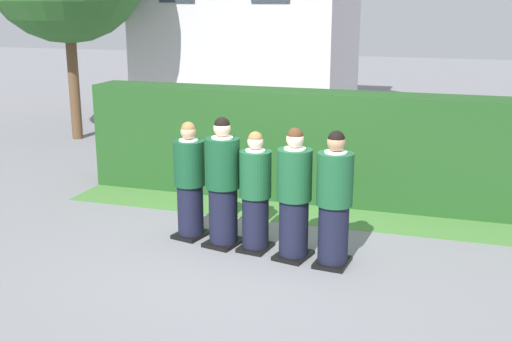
% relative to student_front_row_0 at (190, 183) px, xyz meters
% --- Properties ---
extents(ground_plane, '(60.00, 60.00, 0.00)m').
position_rel_student_front_row_0_xyz_m(ground_plane, '(0.98, -0.19, -0.75)').
color(ground_plane, slate).
extents(student_front_row_0, '(0.46, 0.52, 1.57)m').
position_rel_student_front_row_0_xyz_m(student_front_row_0, '(0.00, 0.00, 0.00)').
color(student_front_row_0, black).
rests_on(student_front_row_0, ground).
extents(student_front_row_1, '(0.49, 0.57, 1.69)m').
position_rel_student_front_row_0_xyz_m(student_front_row_1, '(0.52, -0.14, 0.06)').
color(student_front_row_1, black).
rests_on(student_front_row_1, ground).
extents(student_front_row_2, '(0.41, 0.52, 1.54)m').
position_rel_student_front_row_0_xyz_m(student_front_row_2, '(0.97, -0.18, -0.02)').
color(student_front_row_2, black).
rests_on(student_front_row_2, ground).
extents(student_front_row_3, '(0.47, 0.56, 1.64)m').
position_rel_student_front_row_0_xyz_m(student_front_row_3, '(1.50, -0.29, 0.03)').
color(student_front_row_3, black).
rests_on(student_front_row_3, ground).
extents(student_front_row_4, '(0.43, 0.51, 1.65)m').
position_rel_student_front_row_0_xyz_m(student_front_row_4, '(2.00, -0.36, 0.04)').
color(student_front_row_4, black).
rests_on(student_front_row_4, ground).
extents(hedge, '(7.00, 0.70, 1.73)m').
position_rel_student_front_row_0_xyz_m(hedge, '(0.98, 2.15, 0.12)').
color(hedge, '#214C1E').
rests_on(hedge, ground).
extents(lawn_strip, '(7.00, 0.90, 0.01)m').
position_rel_student_front_row_0_xyz_m(lawn_strip, '(0.98, 1.35, -0.74)').
color(lawn_strip, '#477A38').
rests_on(lawn_strip, ground).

